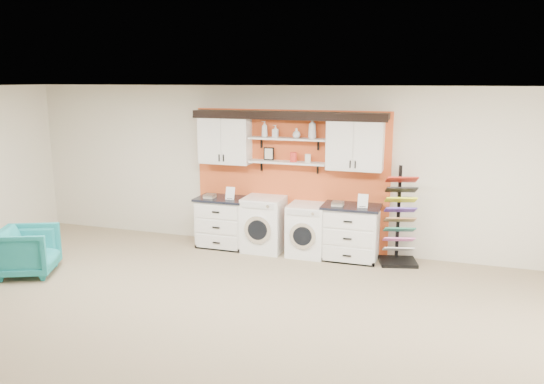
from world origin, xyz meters
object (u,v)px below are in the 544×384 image
(sample_rack, at_px, (399,233))
(armchair, at_px, (28,251))
(dryer, at_px, (308,230))
(base_cabinet_left, at_px, (223,222))
(base_cabinet_right, at_px, (351,232))
(washer, at_px, (264,224))

(sample_rack, distance_m, armchair, 5.73)
(dryer, xyz_separation_m, sample_rack, (1.49, 0.04, 0.07))
(armchair, bearing_deg, dryer, -83.60)
(base_cabinet_left, xyz_separation_m, dryer, (1.54, -0.00, -0.01))
(sample_rack, height_order, armchair, sample_rack)
(base_cabinet_right, bearing_deg, dryer, -179.73)
(base_cabinet_left, bearing_deg, dryer, -0.13)
(base_cabinet_left, height_order, washer, washer)
(base_cabinet_left, relative_size, base_cabinet_right, 0.97)
(base_cabinet_left, distance_m, sample_rack, 3.02)
(washer, relative_size, armchair, 1.17)
(sample_rack, bearing_deg, washer, 166.74)
(base_cabinet_left, xyz_separation_m, base_cabinet_right, (2.26, -0.00, 0.01))
(dryer, bearing_deg, sample_rack, 1.40)
(base_cabinet_left, bearing_deg, sample_rack, 0.62)
(washer, xyz_separation_m, armchair, (-3.02, -2.20, -0.10))
(armchair, bearing_deg, base_cabinet_left, -69.40)
(base_cabinet_left, distance_m, armchair, 3.15)
(base_cabinet_right, relative_size, sample_rack, 0.59)
(base_cabinet_right, distance_m, armchair, 5.02)
(washer, bearing_deg, dryer, 0.00)
(dryer, bearing_deg, washer, 180.00)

